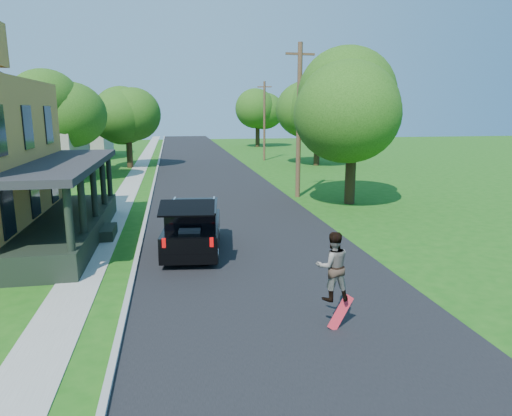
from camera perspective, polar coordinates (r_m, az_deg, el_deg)
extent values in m
plane|color=#195410|center=(13.72, 1.79, -9.35)|extent=(140.00, 140.00, 0.00)
cube|color=black|center=(32.97, -5.56, 3.30)|extent=(8.00, 120.00, 0.02)
cube|color=#969591|center=(32.88, -12.62, 3.04)|extent=(0.15, 120.00, 0.12)
cube|color=gray|center=(32.98, -15.31, 2.93)|extent=(1.30, 120.00, 0.03)
cube|color=black|center=(19.46, -22.21, -2.38)|extent=(2.40, 10.00, 0.90)
cube|color=black|center=(19.02, -22.82, 5.08)|extent=(2.60, 10.30, 0.25)
cube|color=#B0A99C|center=(38.11, -27.03, 7.01)|extent=(8.00, 8.00, 5.00)
pyramid|color=black|center=(38.09, -27.72, 14.05)|extent=(12.78, 12.78, 2.20)
cube|color=#B0A99C|center=(53.63, -22.25, 8.53)|extent=(8.00, 8.00, 5.00)
pyramid|color=black|center=(53.61, -22.66, 13.54)|extent=(12.78, 12.78, 2.20)
cube|color=black|center=(16.67, -7.87, -3.17)|extent=(2.37, 4.61, 0.85)
cube|color=black|center=(16.66, -7.90, -0.77)|extent=(2.02, 2.93, 0.55)
cube|color=black|center=(16.59, -7.93, 0.25)|extent=(2.07, 3.02, 0.08)
cube|color=black|center=(14.25, -8.65, 0.00)|extent=(1.81, 1.11, 0.38)
cube|color=#2D2D31|center=(15.32, -8.25, -3.39)|extent=(0.77, 0.68, 0.45)
cube|color=silver|center=(16.65, -10.49, 0.52)|extent=(0.35, 2.42, 0.06)
cube|color=silver|center=(16.53, -5.36, 0.59)|extent=(0.35, 2.42, 0.06)
cube|color=#990505|center=(14.58, -11.44, -4.32)|extent=(0.13, 0.07, 0.30)
cube|color=#990505|center=(14.45, -5.57, -4.28)|extent=(0.13, 0.07, 0.30)
cylinder|color=black|center=(18.24, -10.05, -2.93)|extent=(0.32, 0.71, 0.68)
cylinder|color=black|center=(18.12, -4.95, -2.88)|extent=(0.32, 0.71, 0.68)
cylinder|color=black|center=(15.46, -11.23, -5.73)|extent=(0.32, 0.71, 0.68)
cylinder|color=black|center=(15.32, -5.19, -5.70)|extent=(0.32, 0.71, 0.68)
imported|color=black|center=(10.70, 9.56, -7.18)|extent=(0.80, 0.62, 1.63)
cube|color=red|center=(11.12, 10.52, -12.72)|extent=(0.69, 0.26, 0.84)
cylinder|color=black|center=(35.72, -23.06, 5.76)|extent=(0.67, 0.67, 3.32)
sphere|color=#407A20|center=(35.56, -23.52, 11.22)|extent=(6.53, 6.53, 5.25)
sphere|color=#407A20|center=(35.32, -23.01, 13.16)|extent=(5.66, 5.66, 4.55)
sphere|color=#407A20|center=(35.92, -24.42, 12.08)|extent=(5.80, 5.80, 4.67)
cylinder|color=black|center=(42.37, -15.54, 6.86)|extent=(0.65, 0.65, 2.93)
sphere|color=#407A20|center=(42.22, -15.80, 11.42)|extent=(6.87, 6.87, 5.72)
sphere|color=#407A20|center=(42.01, -15.31, 13.19)|extent=(5.95, 5.95, 4.96)
sphere|color=#407A20|center=(42.54, -16.58, 12.24)|extent=(6.10, 6.10, 5.09)
cylinder|color=black|center=(25.34, 11.73, 4.32)|extent=(0.65, 0.65, 3.39)
sphere|color=#407A20|center=(25.12, 12.06, 11.93)|extent=(5.72, 5.72, 4.99)
sphere|color=#407A20|center=(25.10, 13.36, 14.40)|extent=(4.96, 4.96, 4.33)
sphere|color=#407A20|center=(25.22, 10.62, 13.24)|extent=(5.08, 5.08, 4.44)
cylinder|color=black|center=(42.88, 7.61, 7.54)|extent=(0.57, 0.57, 3.36)
sphere|color=#407A20|center=(42.75, 7.75, 12.20)|extent=(5.68, 5.68, 5.42)
sphere|color=#407A20|center=(42.64, 8.44, 13.80)|extent=(4.93, 4.93, 4.70)
sphere|color=#407A20|center=(42.95, 6.96, 13.02)|extent=(5.05, 5.05, 4.82)
cylinder|color=black|center=(64.61, 0.20, 9.24)|extent=(0.76, 0.76, 3.57)
sphere|color=#407A20|center=(64.53, 0.20, 12.41)|extent=(6.87, 6.87, 5.39)
sphere|color=#407A20|center=(64.49, 0.69, 13.48)|extent=(5.95, 5.95, 4.67)
sphere|color=#407A20|center=(64.64, -0.41, 12.94)|extent=(6.11, 6.11, 4.79)
cylinder|color=#452C20|center=(26.69, 5.39, 10.65)|extent=(0.30, 0.30, 8.73)
cube|color=#452C20|center=(26.86, 5.55, 18.62)|extent=(1.71, 0.26, 0.13)
cylinder|color=#452C20|center=(46.90, 1.05, 10.77)|extent=(0.30, 0.30, 7.85)
cube|color=#452C20|center=(46.94, 1.07, 14.90)|extent=(1.40, 0.58, 0.11)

